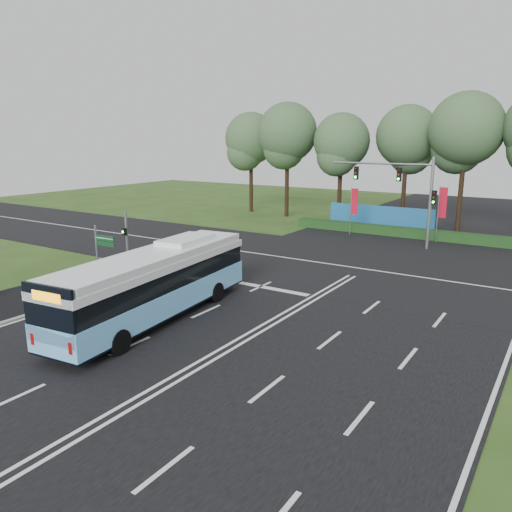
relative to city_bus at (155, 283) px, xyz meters
The scene contains 14 objects.
ground 5.36m from the city_bus, 23.82° to the left, with size 120.00×120.00×0.00m, color #2A4918.
road_main 5.35m from the city_bus, 23.82° to the left, with size 20.00×120.00×0.04m, color black.
road_cross 14.89m from the city_bus, 71.76° to the left, with size 120.00×14.00×0.05m, color black.
bike_path 8.12m from the city_bus, behind, with size 5.00×18.00×0.06m, color black.
kerb_strip 5.81m from the city_bus, behind, with size 0.25×18.00×0.12m, color gray.
city_bus is the anchor object (origin of this frame).
pedestrian_signal 9.01m from the city_bus, 145.31° to the left, with size 0.36×0.44×3.92m.
street_sign 5.88m from the city_bus, 163.76° to the left, with size 1.44×0.13×3.70m.
banner_flag_left 24.84m from the city_bus, 90.91° to the left, with size 0.62×0.13×4.20m.
banner_flag_mid 26.53m from the city_bus, 75.16° to the left, with size 0.68×0.11×4.62m.
traffic_light_gantry 23.24m from the city_bus, 77.89° to the left, with size 8.41×0.28×7.00m.
hedge 26.98m from the city_bus, 80.11° to the left, with size 22.00×1.20×0.80m, color #163C16.
blue_hoarding 29.06m from the city_bus, 88.76° to the left, with size 10.00×0.30×2.20m, color #1C6099.
eucalyptus_row 32.94m from the city_bus, 87.56° to the left, with size 42.03×9.43×12.46m.
Camera 1 is at (11.33, -18.11, 8.28)m, focal length 35.00 mm.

